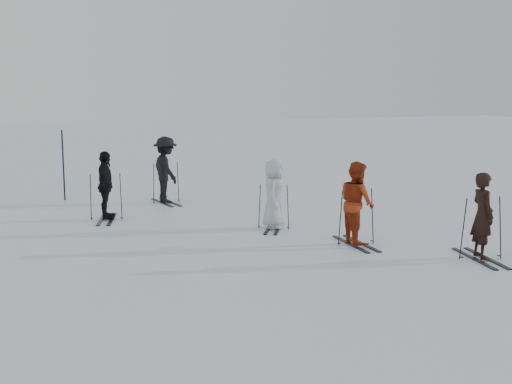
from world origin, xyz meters
TOP-DOWN VIEW (x-y plane):
  - ground at (0.00, 0.00)m, footprint 120.00×120.00m
  - skier_near_dark at (3.25, -2.75)m, footprint 0.54×0.70m
  - skier_red at (1.63, -0.72)m, footprint 0.74×0.92m
  - skier_grey at (0.65, 1.44)m, footprint 0.87×0.97m
  - skier_uphill_left at (-2.89, 4.11)m, footprint 0.69×1.10m
  - skier_uphill_far at (-0.80, 6.03)m, footprint 0.86×1.33m
  - skis_near_dark at (3.25, -2.75)m, footprint 1.92×1.31m
  - skis_red at (1.63, -0.72)m, footprint 1.78×1.04m
  - skis_grey at (0.65, 1.44)m, footprint 1.74×1.48m
  - skis_uphill_left at (-2.89, 4.11)m, footprint 1.89×1.34m
  - skis_uphill_far at (-0.80, 6.03)m, footprint 1.81×1.09m
  - piste_marker at (-3.54, 7.71)m, footprint 0.06×0.06m

SIDE VIEW (x-z plane):
  - ground at x=0.00m, z-range 0.00..0.00m
  - skis_grey at x=0.65m, z-range 0.00..1.12m
  - skis_uphill_left at x=-2.89m, z-range 0.00..1.25m
  - skis_red at x=1.63m, z-range 0.00..1.25m
  - skis_uphill_far at x=-0.80m, z-range 0.00..1.25m
  - skis_near_dark at x=3.25m, z-range 0.00..1.28m
  - skier_grey at x=0.65m, z-range 0.00..1.66m
  - skier_near_dark at x=3.25m, z-range 0.00..1.70m
  - skier_uphill_left at x=-2.89m, z-range 0.00..1.75m
  - skier_red at x=1.63m, z-range 0.00..1.78m
  - skier_uphill_far at x=-0.80m, z-range 0.00..1.95m
  - piste_marker at x=-3.54m, z-range 0.00..2.14m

